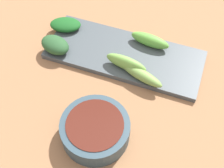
# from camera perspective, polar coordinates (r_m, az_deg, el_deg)

# --- Properties ---
(tabletop) EXTENTS (2.10, 2.10, 0.02)m
(tabletop) POSITION_cam_1_polar(r_m,az_deg,el_deg) (0.63, 1.27, -0.01)
(tabletop) COLOR #946946
(tabletop) RESTS_ON ground
(sauce_bowl) EXTENTS (0.12, 0.12, 0.04)m
(sauce_bowl) POSITION_cam_1_polar(r_m,az_deg,el_deg) (0.54, -2.91, -8.58)
(sauce_bowl) COLOR #304754
(sauce_bowl) RESTS_ON tabletop
(serving_plate) EXTENTS (0.13, 0.34, 0.01)m
(serving_plate) POSITION_cam_1_polar(r_m,az_deg,el_deg) (0.66, 2.37, 5.48)
(serving_plate) COLOR #454F54
(serving_plate) RESTS_ON tabletop
(broccoli_leafy_0) EXTENTS (0.06, 0.08, 0.03)m
(broccoli_leafy_0) POSITION_cam_1_polar(r_m,az_deg,el_deg) (0.67, -10.63, 7.24)
(broccoli_leafy_0) COLOR #27522B
(broccoli_leafy_0) RESTS_ON serving_plate
(broccoli_stalk_1) EXTENTS (0.03, 0.09, 0.03)m
(broccoli_stalk_1) POSITION_cam_1_polar(r_m,az_deg,el_deg) (0.62, 2.67, 3.95)
(broccoli_stalk_1) COLOR #74AE4B
(broccoli_stalk_1) RESTS_ON serving_plate
(broccoli_leafy_2) EXTENTS (0.06, 0.08, 0.02)m
(broccoli_leafy_2) POSITION_cam_1_polar(r_m,az_deg,el_deg) (0.71, -8.73, 10.94)
(broccoli_leafy_2) COLOR #18551E
(broccoli_leafy_2) RESTS_ON serving_plate
(broccoli_stalk_3) EXTENTS (0.05, 0.10, 0.02)m
(broccoli_stalk_3) POSITION_cam_1_polar(r_m,az_deg,el_deg) (0.61, 5.49, 1.76)
(broccoli_stalk_3) COLOR #76A24B
(broccoli_stalk_3) RESTS_ON serving_plate
(broccoli_stalk_4) EXTENTS (0.04, 0.09, 0.03)m
(broccoli_stalk_4) POSITION_cam_1_polar(r_m,az_deg,el_deg) (0.67, 7.13, 8.14)
(broccoli_stalk_4) COLOR #5DA33D
(broccoli_stalk_4) RESTS_ON serving_plate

